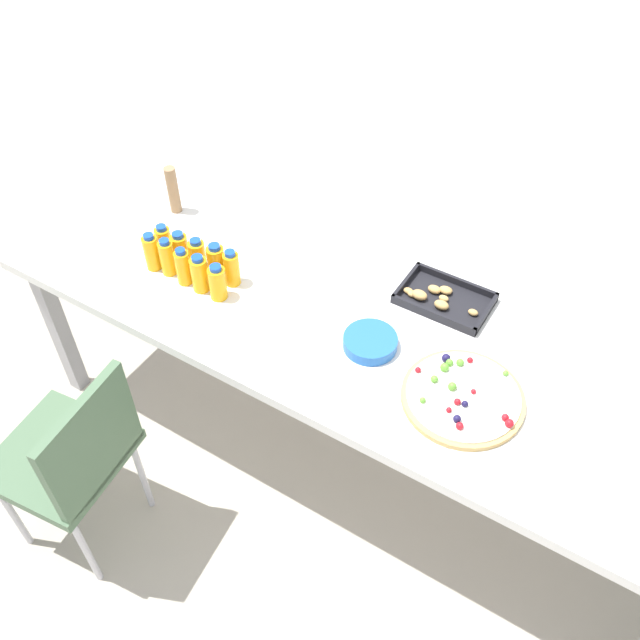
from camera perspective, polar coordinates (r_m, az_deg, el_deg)
The scene contains 17 objects.
ground_plane at distance 2.92m, azimuth 2.46°, elevation -10.21°, with size 12.00×12.00×0.00m, color #B2A899.
party_table at distance 2.37m, azimuth 2.98°, elevation -0.84°, with size 2.53×0.86×0.75m.
chair_near_left at distance 2.42m, azimuth -19.61°, elevation -10.43°, with size 0.44×0.44×0.83m.
juice_bottle_0 at distance 2.54m, azimuth -13.65°, elevation 5.44°, with size 0.06×0.06×0.15m.
juice_bottle_1 at distance 2.50m, azimuth -12.43°, elevation 5.04°, with size 0.05×0.05×0.15m.
juice_bottle_2 at distance 2.45m, azimuth -11.17°, elevation 4.30°, with size 0.05×0.05×0.15m.
juice_bottle_3 at distance 2.42m, azimuth -9.86°, elevation 3.75°, with size 0.06×0.06×0.15m.
juice_bottle_4 at distance 2.38m, azimuth -8.42°, elevation 3.06°, with size 0.06×0.06×0.14m.
juice_bottle_5 at distance 2.59m, azimuth -12.70°, elevation 6.31°, with size 0.06×0.06×0.13m.
juice_bottle_6 at distance 2.54m, azimuth -11.42°, elevation 5.75°, with size 0.06×0.06×0.13m.
juice_bottle_7 at distance 2.50m, azimuth -10.03°, elevation 5.25°, with size 0.06×0.06×0.13m.
juice_bottle_8 at distance 2.45m, azimuth -8.52°, elevation 4.72°, with size 0.06×0.06×0.14m.
juice_bottle_9 at distance 2.42m, azimuth -7.27°, elevation 4.23°, with size 0.06×0.06×0.14m.
fruit_pizza at distance 2.13m, azimuth 11.63°, elevation -6.17°, with size 0.37×0.37×0.05m.
snack_tray at distance 2.41m, azimuth 10.00°, elevation 1.74°, with size 0.31×0.20×0.04m.
plate_stack at distance 2.23m, azimuth 4.14°, elevation -1.82°, with size 0.18×0.18×0.04m.
cardboard_tube at distance 2.77m, azimuth -11.98°, elevation 10.41°, with size 0.04×0.04×0.20m, color #9E7A56.
Camera 1 is at (0.75, -1.44, 2.42)m, focal length 38.97 mm.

